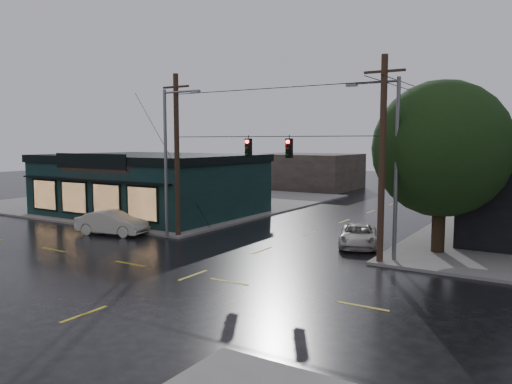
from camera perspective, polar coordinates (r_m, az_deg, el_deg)
The scene contains 15 objects.
ground_plane at distance 23.06m, azimuth -7.21°, elevation -9.43°, with size 160.00×160.00×0.00m, color black.
sidewalk_nw at distance 50.82m, azimuth -10.43°, elevation -0.99°, with size 28.00×28.00×0.15m, color slate.
pizza_shop at distance 42.05m, azimuth -11.95°, elevation 0.97°, with size 16.30×12.34×4.90m.
corner_tree at distance 28.01m, azimuth 20.42°, elevation 4.63°, with size 7.18×7.18×9.09m.
utility_pole_nw at distance 31.98m, azimuth -8.88°, elevation -5.12°, with size 2.00×0.32×10.15m, color #331F17, non-canonical shape.
utility_pole_ne at distance 25.61m, azimuth 13.93°, elevation -8.00°, with size 2.00×0.32×10.15m, color #331F17, non-canonical shape.
utility_pole_far_a at distance 46.22m, azimuth 22.27°, elevation -2.10°, with size 2.00×0.32×9.65m, color #331F17, non-canonical shape.
utility_pole_far_b at distance 65.91m, azimuth 25.25°, elevation 0.04°, with size 2.00×0.32×9.15m, color #331F17, non-canonical shape.
utility_pole_far_c at distance 85.74m, azimuth 26.86°, elevation 1.19°, with size 2.00×0.32×9.15m, color #331F17, non-canonical shape.
span_signal_assembly at distance 27.53m, azimuth 1.41°, elevation 5.11°, with size 13.00×0.48×1.23m.
streetlight_nw at distance 31.67m, azimuth -10.12°, elevation -5.26°, with size 5.40×0.30×9.15m, color slate, non-canonical shape.
streetlight_ne at distance 26.12m, azimuth 15.46°, elevation -7.77°, with size 5.40×0.30×9.15m, color slate, non-canonical shape.
bg_building_west at distance 63.84m, azimuth 5.84°, elevation 2.38°, with size 12.00×10.00×4.40m, color #302923.
sedan_cream at distance 33.64m, azimuth -16.13°, elevation -3.40°, with size 1.64×4.71×1.55m, color #B2AE9C.
suv_silver at distance 29.39m, azimuth 11.61°, elevation -4.91°, with size 2.08×4.51×1.25m, color #B9B5AB.
Camera 1 is at (14.12, -17.19, 6.07)m, focal length 35.00 mm.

